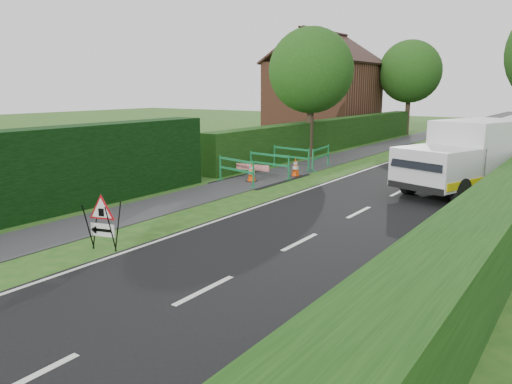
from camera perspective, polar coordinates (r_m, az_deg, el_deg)
The scene contains 20 objects.
ground at distance 10.41m, azimuth -20.30°, elevation -9.29°, with size 120.00×120.00×0.00m, color #1E4F16.
road_surface at distance 41.00m, azimuth 26.72°, elevation 5.54°, with size 6.00×90.00×0.02m, color black.
footpath at distance 42.10m, azimuth 19.28°, elevation 6.27°, with size 2.00×90.00×0.02m, color #2D2D30.
hedge_west_far at distance 30.63m, azimuth 9.05°, elevation 4.92°, with size 1.00×24.00×1.80m, color #14380F.
house_west at distance 39.81m, azimuth 7.67°, elevation 10.71°, with size 7.50×7.40×7.88m.
tree_nw at distance 26.68m, azimuth 6.33°, elevation 13.63°, with size 4.40×4.40×6.70m.
tree_fw at distance 41.46m, azimuth 17.19°, elevation 13.01°, with size 4.80×4.80×7.24m.
triangle_sign at distance 11.67m, azimuth -17.32°, elevation -2.89°, with size 0.92×0.92×1.10m.
works_van at distance 18.91m, azimuth 23.08°, elevation 3.93°, with size 3.75×5.85×2.50m.
traffic_cone_0 at distance 17.55m, azimuth 22.22°, elevation 0.36°, with size 0.38×0.38×0.79m.
traffic_cone_1 at distance 19.60m, azimuth 25.69°, elevation 1.19°, with size 0.38×0.38×0.79m.
traffic_cone_2 at distance 21.75m, azimuth 26.09°, elevation 2.10°, with size 0.38×0.38×0.79m.
traffic_cone_3 at distance 19.49m, azimuth -0.51°, elevation 2.31°, with size 0.38×0.38×0.79m.
traffic_cone_4 at distance 20.70m, azimuth 4.54°, elevation 2.84°, with size 0.38×0.38×0.79m.
ped_barrier_0 at distance 19.00m, azimuth -2.28°, elevation 2.78°, with size 2.08×0.85×1.00m.
ped_barrier_1 at distance 20.50m, azimuth 1.53°, elevation 3.46°, with size 2.09×0.57×1.00m.
ped_barrier_2 at distance 22.66m, azimuth 4.03°, elevation 4.23°, with size 2.09×0.65×1.00m.
ped_barrier_3 at distance 22.83m, azimuth 7.43°, elevation 4.22°, with size 0.59×2.09×1.00m.
redwhite_plank at distance 20.32m, azimuth -0.39°, elevation 1.59°, with size 1.50×0.04×0.25m, color red.
hatchback_car at distance 30.67m, azimuth 23.77°, elevation 5.21°, with size 1.44×3.57×1.22m, color white.
Camera 1 is at (8.09, -5.46, 3.62)m, focal length 35.00 mm.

